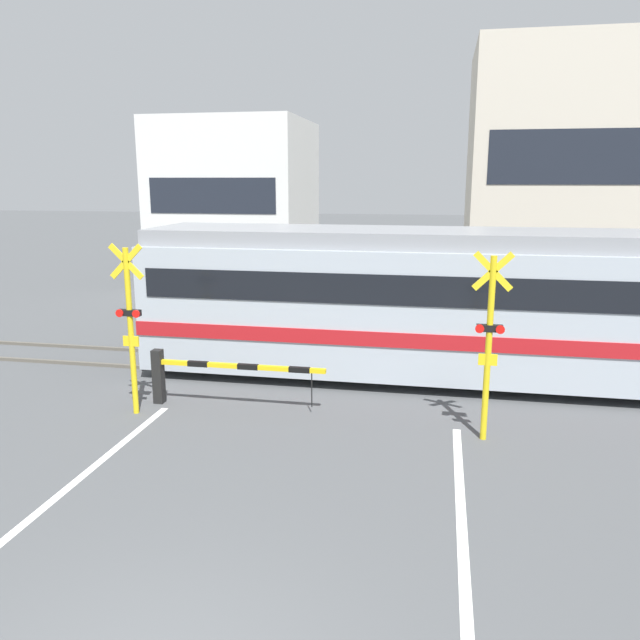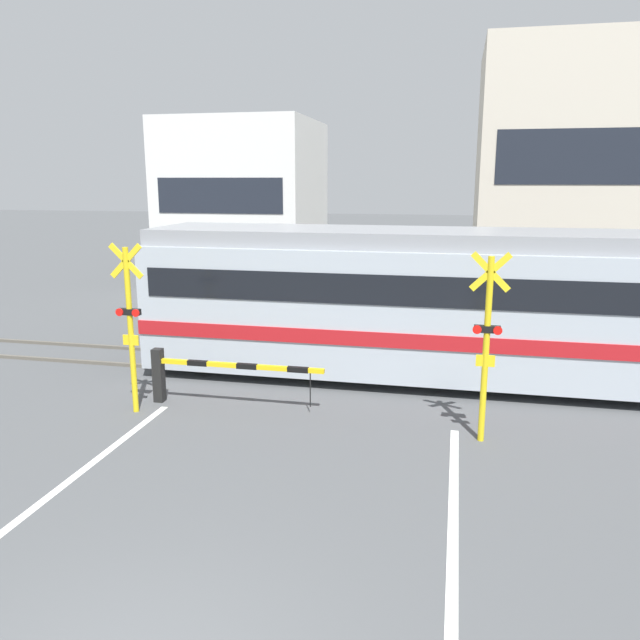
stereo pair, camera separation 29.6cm
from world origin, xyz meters
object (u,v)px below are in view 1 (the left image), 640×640
commuter_train (474,301)px  pedestrian (354,292)px  crossing_signal_left (130,322)px  crossing_barrier_near (199,372)px  crossing_signal_right (489,338)px  crossing_barrier_far (430,322)px

commuter_train → pedestrian: bearing=122.4°
crossing_signal_left → crossing_barrier_near: bearing=30.7°
crossing_signal_left → crossing_signal_right: bearing=0.0°
crossing_signal_right → pedestrian: size_ratio=1.99×
pedestrian → commuter_train: bearing=-57.6°
crossing_signal_left → crossing_signal_right: same height
crossing_barrier_far → crossing_signal_right: (1.08, -6.14, 1.13)m
crossing_barrier_near → crossing_barrier_far: (4.50, 5.50, 0.00)m
crossing_barrier_near → crossing_barrier_far: same height
commuter_train → pedestrian: 6.54m
crossing_barrier_near → crossing_signal_right: (5.58, -0.64, 1.13)m
commuter_train → pedestrian: size_ratio=8.94×
commuter_train → crossing_barrier_near: 6.27m
commuter_train → crossing_signal_right: (0.10, -3.48, 0.02)m
crossing_barrier_far → pedestrian: size_ratio=2.14×
crossing_barrier_near → commuter_train: bearing=27.4°
pedestrian → crossing_signal_left: bearing=-109.0°
crossing_barrier_far → crossing_signal_left: crossing_signal_left is taller
crossing_signal_right → crossing_barrier_far: bearing=100.0°
crossing_barrier_near → crossing_signal_left: size_ratio=1.07×
commuter_train → crossing_barrier_far: bearing=110.2°
crossing_signal_left → pedestrian: crossing_signal_left is taller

